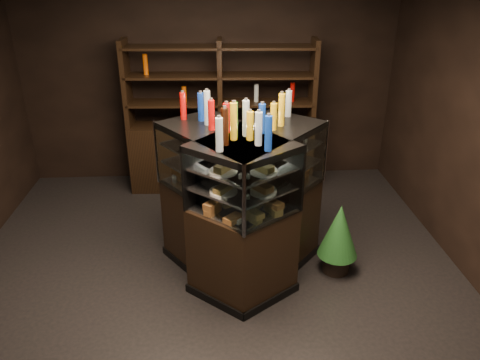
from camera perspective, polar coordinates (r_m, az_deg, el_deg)
The scene contains 7 objects.
ground at distance 4.77m, azimuth -3.15°, elevation -11.69°, with size 5.00×5.00×0.00m, color black.
room_shell at distance 3.92m, azimuth -3.83°, elevation 11.63°, with size 5.02×5.02×3.01m.
display_case at distance 4.57m, azimuth 0.23°, elevation -5.93°, with size 1.68×1.51×1.49m.
food_display at distance 4.27m, azimuth 0.24°, elevation 1.52°, with size 1.23×1.10×0.46m.
bottles_top at distance 4.10m, azimuth 0.25°, elevation 7.68°, with size 1.05×0.97×0.30m.
potted_conifer at distance 4.68m, azimuth 12.02°, elevation -5.93°, with size 0.40×0.40×0.85m.
back_shelving at distance 6.28m, azimuth -2.30°, elevation 4.16°, with size 2.44×0.53×2.00m.
Camera 1 is at (0.02, -3.82, 2.86)m, focal length 35.00 mm.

